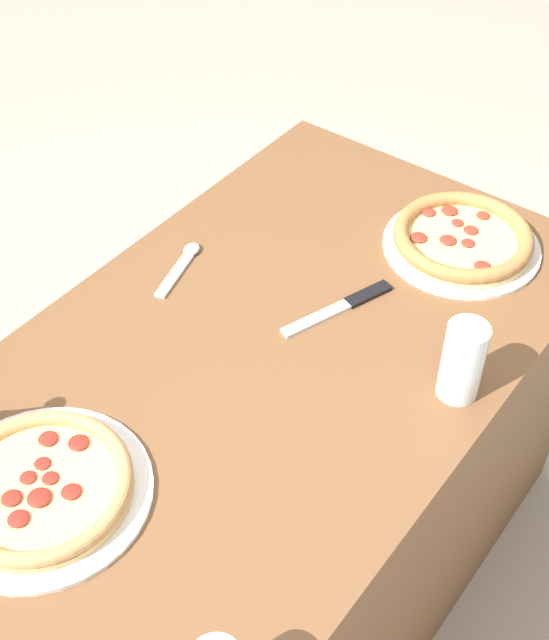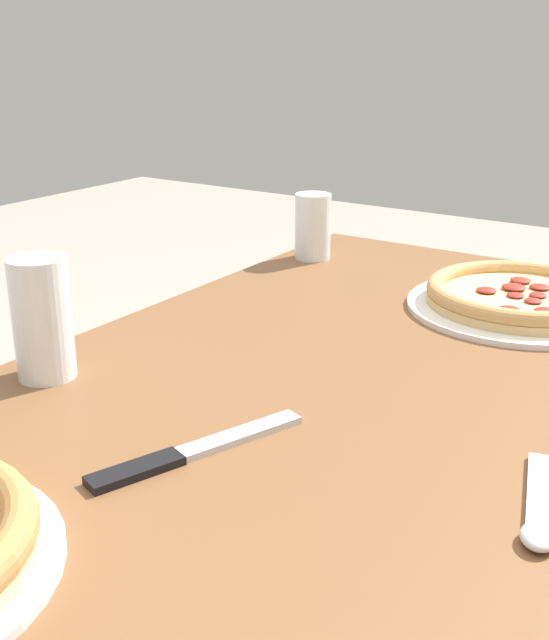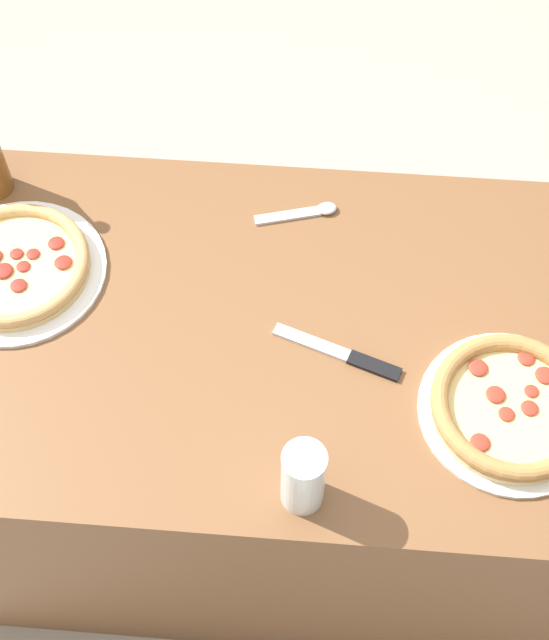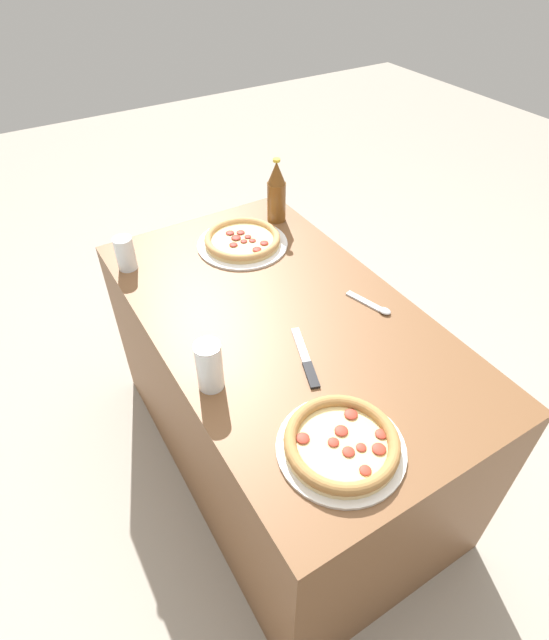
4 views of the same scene
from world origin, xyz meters
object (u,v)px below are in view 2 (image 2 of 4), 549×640
(pizza_pepperoni, at_px, (521,297))
(knife, at_px, (190,452))
(spoon, at_px, (539,512))
(glass_water, at_px, (43,325))
(glass_iced_tea, at_px, (313,230))

(pizza_pepperoni, bearing_deg, knife, -12.02)
(pizza_pepperoni, xyz_separation_m, knife, (0.58, -0.12, -0.01))
(knife, distance_m, spoon, 0.31)
(pizza_pepperoni, relative_size, glass_water, 2.27)
(glass_iced_tea, bearing_deg, knife, 21.93)
(pizza_pepperoni, xyz_separation_m, glass_water, (0.52, -0.37, 0.04))
(glass_iced_tea, height_order, knife, glass_iced_tea)
(glass_iced_tea, xyz_separation_m, spoon, (0.57, 0.56, -0.04))
(glass_water, distance_m, glass_iced_tea, 0.60)
(glass_water, distance_m, spoon, 0.55)
(glass_water, xyz_separation_m, glass_iced_tea, (-0.60, -0.01, -0.01))
(knife, bearing_deg, pizza_pepperoni, 167.98)
(pizza_pepperoni, distance_m, knife, 0.59)
(pizza_pepperoni, height_order, knife, pizza_pepperoni)
(glass_iced_tea, distance_m, knife, 0.70)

